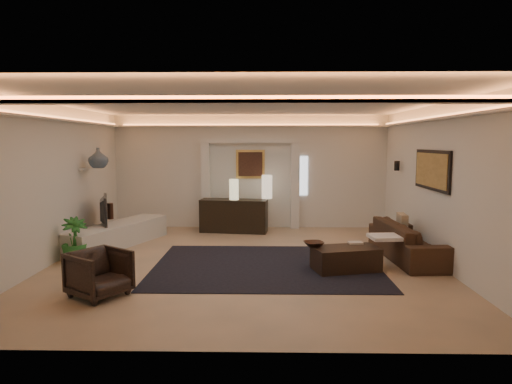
{
  "coord_description": "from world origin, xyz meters",
  "views": [
    {
      "loc": [
        0.36,
        -7.99,
        2.21
      ],
      "look_at": [
        0.2,
        0.6,
        1.25
      ],
      "focal_mm": 31.27,
      "sensor_mm": 36.0,
      "label": 1
    }
  ],
  "objects_px": {
    "console": "(234,216)",
    "coffee_table": "(346,259)",
    "sofa": "(410,241)",
    "armchair": "(99,273)"
  },
  "relations": [
    {
      "from": "console",
      "to": "armchair",
      "type": "xyz_separation_m",
      "value": [
        -1.62,
        -4.68,
        -0.06
      ]
    },
    {
      "from": "coffee_table",
      "to": "sofa",
      "type": "bearing_deg",
      "value": 17.62
    },
    {
      "from": "console",
      "to": "armchair",
      "type": "relative_size",
      "value": 2.22
    },
    {
      "from": "console",
      "to": "armchair",
      "type": "distance_m",
      "value": 4.95
    },
    {
      "from": "sofa",
      "to": "armchair",
      "type": "distance_m",
      "value": 5.61
    },
    {
      "from": "sofa",
      "to": "coffee_table",
      "type": "distance_m",
      "value": 1.62
    },
    {
      "from": "sofa",
      "to": "armchair",
      "type": "height_order",
      "value": "sofa"
    },
    {
      "from": "console",
      "to": "coffee_table",
      "type": "bearing_deg",
      "value": -49.48
    },
    {
      "from": "coffee_table",
      "to": "armchair",
      "type": "bearing_deg",
      "value": -173.82
    },
    {
      "from": "coffee_table",
      "to": "console",
      "type": "bearing_deg",
      "value": 109.45
    }
  ]
}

